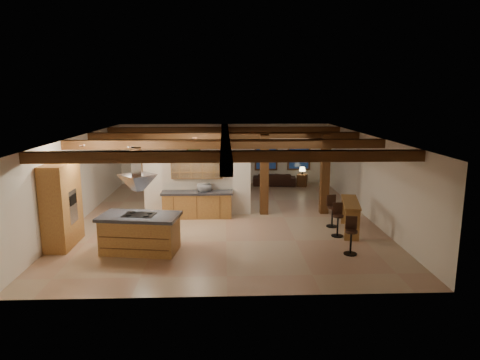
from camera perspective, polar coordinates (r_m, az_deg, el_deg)
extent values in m
plane|color=tan|center=(15.16, -1.91, -5.06)|extent=(12.00, 12.00, 0.00)
plane|color=silver|center=(20.74, -2.03, 3.48)|extent=(10.00, 0.00, 10.00)
plane|color=silver|center=(9.00, -1.77, -6.96)|extent=(10.00, 0.00, 10.00)
plane|color=silver|center=(15.62, -20.62, 0.17)|extent=(0.00, 12.00, 12.00)
plane|color=silver|center=(15.66, 16.67, 0.45)|extent=(0.00, 12.00, 12.00)
plane|color=#371B11|center=(14.61, -1.99, 5.92)|extent=(12.00, 12.00, 0.00)
cube|color=#3E200F|center=(10.66, -1.90, 3.15)|extent=(10.00, 0.25, 0.28)
cube|color=#3E200F|center=(13.33, -1.96, 4.80)|extent=(10.00, 0.25, 0.28)
cube|color=#3E200F|center=(15.92, -2.00, 5.86)|extent=(10.00, 0.25, 0.28)
cube|color=#3E200F|center=(18.61, -2.04, 6.64)|extent=(10.00, 0.25, 0.28)
cube|color=#3E200F|center=(14.63, -1.99, 5.37)|extent=(0.28, 12.00, 0.28)
cube|color=#3E200F|center=(15.38, 3.26, 0.72)|extent=(0.30, 0.30, 2.90)
cube|color=#3E200F|center=(15.74, 11.26, 0.76)|extent=(0.30, 0.30, 2.90)
cube|color=#3E200F|center=(15.35, 7.42, 4.97)|extent=(2.50, 0.28, 0.28)
cube|color=silver|center=(15.41, -5.67, -0.62)|extent=(3.80, 0.18, 2.20)
cube|color=#A77E35|center=(13.17, -22.68, -3.06)|extent=(0.64, 1.60, 2.40)
cube|color=silver|center=(13.08, -21.43, -3.29)|extent=(0.06, 0.62, 0.95)
cube|color=black|center=(13.02, -21.33, -2.44)|extent=(0.01, 0.50, 0.28)
cube|color=#A77E35|center=(15.18, -5.71, -3.40)|extent=(2.40, 0.60, 0.86)
cube|color=black|center=(15.07, -5.75, -1.67)|extent=(2.50, 0.66, 0.08)
cube|color=#A77E35|center=(15.09, -5.77, 2.02)|extent=(1.80, 0.34, 0.95)
cube|color=silver|center=(14.92, -5.81, 1.91)|extent=(1.74, 0.02, 0.90)
pyramid|color=silver|center=(11.85, -13.43, -1.41)|extent=(1.10, 1.10, 0.45)
cube|color=silver|center=(11.70, -13.61, 2.46)|extent=(0.26, 0.22, 0.73)
cube|color=#3E200F|center=(20.78, 3.50, 3.62)|extent=(1.10, 0.05, 1.70)
cube|color=black|center=(20.75, 3.51, 3.61)|extent=(0.95, 0.02, 1.55)
cube|color=#3E200F|center=(20.99, 7.86, 3.62)|extent=(1.10, 0.05, 1.70)
cube|color=black|center=(20.96, 7.88, 3.60)|extent=(0.95, 0.02, 1.55)
cube|color=#3E200F|center=(20.70, -6.20, 4.11)|extent=(0.65, 0.04, 0.85)
cube|color=#24552B|center=(20.67, -6.21, 4.10)|extent=(0.55, 0.01, 0.75)
cylinder|color=silver|center=(12.10, -14.37, 4.31)|extent=(0.16, 0.16, 0.03)
cylinder|color=silver|center=(14.15, -6.05, 5.56)|extent=(0.16, 0.16, 0.03)
cylinder|color=silver|center=(12.76, -20.27, 4.31)|extent=(0.16, 0.16, 0.03)
cube|color=#A77E35|center=(12.18, -13.16, -7.14)|extent=(2.14, 1.30, 0.96)
cube|color=black|center=(12.02, -13.28, -4.76)|extent=(2.29, 1.45, 0.09)
cube|color=black|center=(12.01, -13.29, -4.53)|extent=(0.91, 0.68, 0.02)
imported|color=#3F1D0F|center=(17.46, -3.92, -1.87)|extent=(1.88, 1.35, 0.59)
imported|color=black|center=(20.54, 4.60, 0.11)|extent=(2.09, 1.00, 0.59)
imported|color=silver|center=(15.02, -4.80, -1.04)|extent=(0.52, 0.41, 0.26)
cube|color=#A77E35|center=(13.84, 14.55, -2.86)|extent=(0.86, 1.96, 0.06)
cube|color=#A77E35|center=(13.14, 14.74, -5.86)|extent=(0.44, 0.18, 0.95)
cube|color=#A77E35|center=(14.78, 14.19, -3.92)|extent=(0.44, 0.18, 0.95)
cube|color=#3E200F|center=(20.50, 8.27, -0.03)|extent=(0.58, 0.58, 0.57)
cylinder|color=black|center=(20.43, 8.30, 0.98)|extent=(0.06, 0.06, 0.17)
cone|color=#EBD28D|center=(20.40, 8.31, 1.45)|extent=(0.30, 0.30, 0.19)
cylinder|color=black|center=(11.98, 14.63, -6.67)|extent=(0.32, 0.32, 0.06)
cube|color=black|center=(12.06, 14.62, -5.51)|extent=(0.31, 0.10, 0.36)
cylinder|color=black|center=(12.08, 14.55, -8.13)|extent=(0.05, 0.05, 0.63)
cylinder|color=black|center=(12.18, 14.48, -9.49)|extent=(0.36, 0.36, 0.03)
cylinder|color=black|center=(13.38, 12.94, -4.71)|extent=(0.32, 0.32, 0.06)
cube|color=black|center=(13.47, 12.88, -3.69)|extent=(0.31, 0.07, 0.36)
cylinder|color=black|center=(13.47, 12.88, -6.03)|extent=(0.05, 0.05, 0.63)
cylinder|color=black|center=(13.56, 12.83, -7.26)|extent=(0.36, 0.36, 0.03)
cylinder|color=black|center=(14.30, 12.24, -3.60)|extent=(0.33, 0.33, 0.06)
cube|color=black|center=(14.39, 12.07, -2.64)|extent=(0.31, 0.07, 0.36)
cylinder|color=black|center=(14.39, 12.19, -4.86)|extent=(0.05, 0.05, 0.64)
cylinder|color=black|center=(14.48, 12.14, -6.04)|extent=(0.36, 0.36, 0.03)
cube|color=#3E200F|center=(16.73, -6.40, -1.91)|extent=(0.45, 0.45, 0.06)
cube|color=#3E200F|center=(16.86, -6.40, -0.48)|extent=(0.44, 0.07, 0.78)
cylinder|color=#3E200F|center=(16.63, -7.01, -2.89)|extent=(0.05, 0.05, 0.43)
cylinder|color=#3E200F|center=(16.61, -5.80, -2.87)|extent=(0.05, 0.05, 0.43)
cylinder|color=#3E200F|center=(16.97, -6.95, -2.60)|extent=(0.05, 0.05, 0.43)
cylinder|color=#3E200F|center=(16.95, -5.76, -2.58)|extent=(0.05, 0.05, 0.43)
cube|color=#3E200F|center=(18.14, -6.22, -0.87)|extent=(0.45, 0.45, 0.06)
cube|color=#3E200F|center=(17.86, -6.27, 0.19)|extent=(0.44, 0.07, 0.78)
cylinder|color=#3E200F|center=(18.36, -5.63, -1.50)|extent=(0.05, 0.05, 0.43)
cylinder|color=#3E200F|center=(18.38, -6.73, -1.52)|extent=(0.05, 0.05, 0.43)
cylinder|color=#3E200F|center=(18.02, -5.66, -1.75)|extent=(0.05, 0.05, 0.43)
cylinder|color=#3E200F|center=(18.03, -6.78, -1.76)|extent=(0.05, 0.05, 0.43)
cube|color=#3E200F|center=(16.72, -3.92, -1.88)|extent=(0.45, 0.45, 0.06)
cube|color=#3E200F|center=(16.85, -3.94, -0.44)|extent=(0.44, 0.07, 0.78)
cylinder|color=#3E200F|center=(16.61, -4.51, -2.86)|extent=(0.05, 0.05, 0.43)
cylinder|color=#3E200F|center=(16.61, -3.30, -2.84)|extent=(0.05, 0.05, 0.43)
cylinder|color=#3E200F|center=(16.95, -4.50, -2.57)|extent=(0.05, 0.05, 0.43)
cylinder|color=#3E200F|center=(16.95, -3.31, -2.55)|extent=(0.05, 0.05, 0.43)
cube|color=#3E200F|center=(18.13, -3.93, -0.84)|extent=(0.45, 0.45, 0.06)
cube|color=#3E200F|center=(17.84, -3.95, 0.22)|extent=(0.44, 0.07, 0.78)
cylinder|color=#3E200F|center=(18.36, -3.37, -1.47)|extent=(0.05, 0.05, 0.43)
cylinder|color=#3E200F|center=(18.36, -4.47, -1.49)|extent=(0.05, 0.05, 0.43)
cylinder|color=#3E200F|center=(18.01, -3.36, -1.72)|extent=(0.05, 0.05, 0.43)
cylinder|color=#3E200F|center=(18.01, -4.48, -1.73)|extent=(0.05, 0.05, 0.43)
cube|color=#3E200F|center=(16.73, -1.44, -1.84)|extent=(0.45, 0.45, 0.06)
cube|color=#3E200F|center=(16.86, -1.48, -0.41)|extent=(0.44, 0.07, 0.78)
cylinder|color=#3E200F|center=(16.61, -2.01, -2.82)|extent=(0.05, 0.05, 0.43)
cylinder|color=#3E200F|center=(16.63, -0.80, -2.80)|extent=(0.05, 0.05, 0.43)
cylinder|color=#3E200F|center=(16.95, -2.05, -2.53)|extent=(0.05, 0.05, 0.43)
cylinder|color=#3E200F|center=(16.97, -0.87, -2.51)|extent=(0.05, 0.05, 0.43)
cube|color=#3E200F|center=(18.14, -1.64, -0.80)|extent=(0.45, 0.45, 0.06)
cube|color=#3E200F|center=(17.86, -1.62, 0.25)|extent=(0.44, 0.07, 0.78)
cylinder|color=#3E200F|center=(18.38, -1.12, -1.44)|extent=(0.05, 0.05, 0.43)
cylinder|color=#3E200F|center=(18.36, -2.21, -1.45)|extent=(0.05, 0.05, 0.43)
cylinder|color=#3E200F|center=(18.03, -1.06, -1.68)|extent=(0.05, 0.05, 0.43)
cylinder|color=#3E200F|center=(18.02, -2.18, -1.70)|extent=(0.05, 0.05, 0.43)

